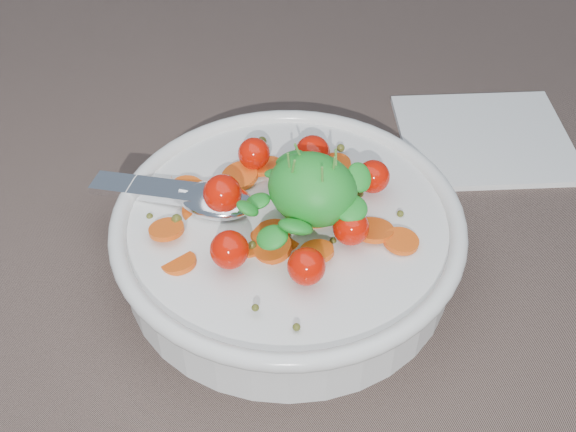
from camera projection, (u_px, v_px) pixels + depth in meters
The scene contains 3 objects.
ground at pixel (311, 262), 0.64m from camera, with size 6.00×6.00×0.00m, color #745E53.
bowl at pixel (288, 235), 0.61m from camera, with size 0.32×0.29×0.13m.
napkin at pixel (484, 138), 0.75m from camera, with size 0.17×0.15×0.01m, color white.
Camera 1 is at (0.22, -0.36, 0.48)m, focal length 45.00 mm.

